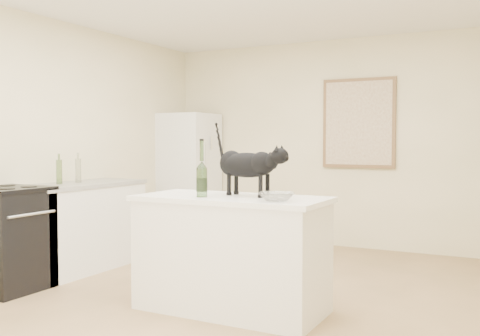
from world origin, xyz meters
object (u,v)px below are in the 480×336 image
black_cat (247,168)px  glass_bowl (277,197)px  stove (8,240)px  wine_bottle (202,171)px  fridge (188,176)px

black_cat → glass_bowl: size_ratio=2.40×
stove → black_cat: size_ratio=1.46×
stove → glass_bowl: glass_bowl is taller
black_cat → wine_bottle: size_ratio=1.57×
stove → glass_bowl: 2.56m
fridge → glass_bowl: (2.50, -2.70, 0.08)m
stove → fridge: (0.00, 2.95, 0.40)m
stove → wine_bottle: wine_bottle is taller
black_cat → fridge: bearing=141.6°
wine_bottle → glass_bowl: bearing=-0.7°
black_cat → wine_bottle: black_cat is taller
fridge → glass_bowl: bearing=-47.2°
stove → wine_bottle: (1.87, 0.26, 0.65)m
fridge → wine_bottle: (1.87, -2.69, 0.25)m
stove → glass_bowl: size_ratio=3.49×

